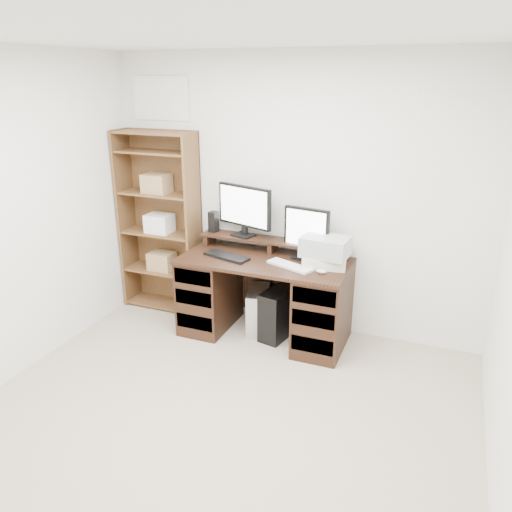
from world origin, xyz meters
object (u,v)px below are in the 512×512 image
Objects in this scene: tower_silver at (258,310)px; bookshelf at (161,221)px; monitor_wide at (244,208)px; tower_black at (280,312)px; printer at (325,261)px; monitor_small at (306,231)px; desk at (265,296)px.

bookshelf is (-1.11, 0.15, 0.71)m from tower_silver.
tower_black is at bearing -5.07° from monitor_wide.
monitor_wide is at bearing 157.93° from printer.
printer is (0.21, -0.12, -0.20)m from monitor_small.
tower_black is at bearing -20.64° from tower_silver.
monitor_small reaches higher than printer.
tower_silver is 0.23× the size of bookshelf.
bookshelf is at bearing -172.57° from monitor_small.
monitor_small is at bearing 11.96° from monitor_wide.
monitor_wide is 1.01m from tower_black.
monitor_wide is 1.41× the size of tower_silver.
tower_silver is at bearing -157.93° from monitor_small.
desk is 0.22m from tower_silver.
tower_black reaches higher than tower_silver.
bookshelf reaches higher than tower_black.
desk is at bearing 174.52° from printer.
monitor_small reaches higher than desk.
desk is 3.03× the size of tower_black.
printer is 1.74m from bookshelf.
monitor_small is at bearing 139.75° from printer.
monitor_wide is 0.91m from printer.
printer is at bearing 5.00° from monitor_wide.
tower_black is at bearing -7.29° from bookshelf.
monitor_wide is at bearing 169.42° from tower_black.
tower_black is at bearing -138.73° from monitor_small.
desk is 0.83m from monitor_wide.
monitor_wide reaches higher than desk.
monitor_small is 0.90m from tower_silver.
monitor_small is 0.92× the size of tower_black.
bookshelf reaches higher than monitor_wide.
monitor_small is 0.80m from tower_black.
desk is at bearing -150.56° from tower_black.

